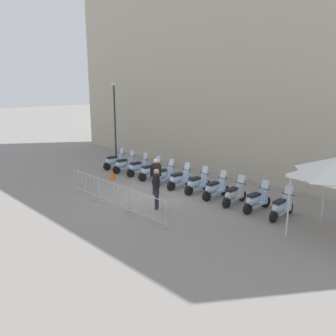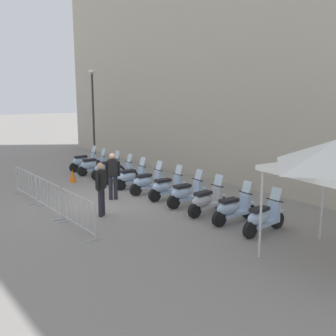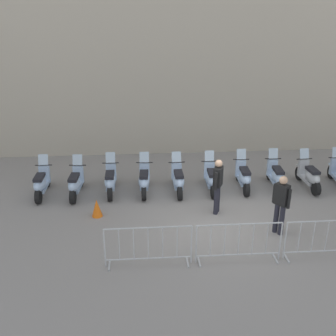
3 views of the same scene
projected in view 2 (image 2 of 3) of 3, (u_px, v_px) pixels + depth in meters
name	position (u px, v px, depth m)	size (l,w,h in m)	color
ground_plane	(102.00, 202.00, 14.18)	(120.00, 120.00, 0.00)	gray
building_facade	(238.00, 28.00, 17.06)	(28.00, 2.40, 13.26)	#B2A893
motorcycle_0	(84.00, 162.00, 19.67)	(0.58, 1.73, 1.24)	black
motorcycle_1	(93.00, 166.00, 18.75)	(0.56, 1.73, 1.24)	black
motorcycle_2	(107.00, 169.00, 17.96)	(0.60, 1.72, 1.24)	black
motorcycle_3	(119.00, 173.00, 17.06)	(0.56, 1.73, 1.24)	black
motorcycle_4	(132.00, 177.00, 16.16)	(0.61, 1.72, 1.24)	black
motorcycle_5	(147.00, 182.00, 15.30)	(0.58, 1.73, 1.24)	black
motorcycle_6	(167.00, 187.00, 14.49)	(0.56, 1.73, 1.24)	black
motorcycle_7	(186.00, 193.00, 13.61)	(0.56, 1.73, 1.24)	black
motorcycle_8	(207.00, 201.00, 12.68)	(0.67, 1.72, 1.24)	black
motorcycle_9	(233.00, 209.00, 11.84)	(0.56, 1.73, 1.24)	black
motorcycle_10	(263.00, 218.00, 10.97)	(0.63, 1.72, 1.24)	black
barrier_segment_0	(26.00, 185.00, 14.62)	(2.12, 0.67, 1.07)	#B2B5B7
barrier_segment_1	(48.00, 197.00, 12.90)	(2.12, 0.67, 1.07)	#B2B5B7
barrier_segment_2	(78.00, 213.00, 11.18)	(2.12, 0.67, 1.07)	#B2B5B7
street_lamp	(93.00, 106.00, 22.09)	(0.36, 0.36, 5.10)	#2D332D
officer_near_row_end	(113.00, 173.00, 14.37)	(0.32, 0.53, 1.73)	#23232D
officer_mid_plaza	(101.00, 186.00, 12.44)	(0.41, 0.42, 1.73)	#23232D
traffic_cone	(73.00, 176.00, 17.32)	(0.32, 0.32, 0.55)	orange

